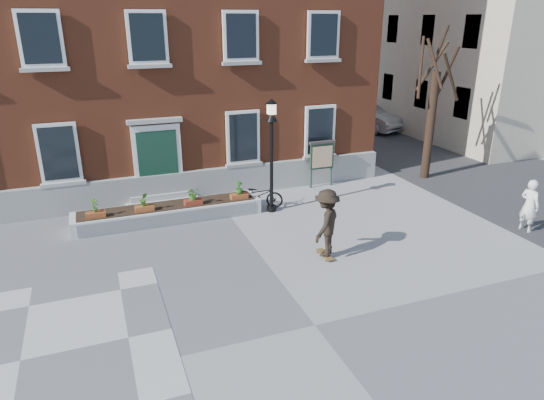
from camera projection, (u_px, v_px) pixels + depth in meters
name	position (u px, v px, depth m)	size (l,w,h in m)	color
ground	(315.00, 325.00, 10.74)	(100.00, 100.00, 0.00)	gray
checker_patch	(20.00, 361.00, 9.62)	(6.00, 6.00, 0.01)	#5E5E61
bicycle	(258.00, 195.00, 17.33)	(0.62, 1.77, 0.93)	black
parked_car	(363.00, 116.00, 29.38)	(1.67, 4.79, 1.58)	#BABDBF
bystander	(529.00, 206.00, 15.25)	(0.62, 0.41, 1.71)	white
brick_building	(130.00, 20.00, 20.09)	(18.40, 10.85, 12.60)	brown
planter_assembly	(169.00, 211.00, 16.25)	(6.20, 1.12, 1.15)	silver
bare_tree	(432.00, 112.00, 19.76)	(1.83, 1.83, 6.16)	black
side_street	(437.00, 8.00, 31.56)	(15.20, 36.00, 14.50)	#373739
lamp_post	(272.00, 141.00, 16.23)	(0.40, 0.40, 3.93)	black
notice_board	(322.00, 156.00, 19.17)	(1.10, 0.16, 1.87)	#1A3526
skateboarder	(326.00, 223.00, 13.48)	(1.41, 1.39, 2.02)	brown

